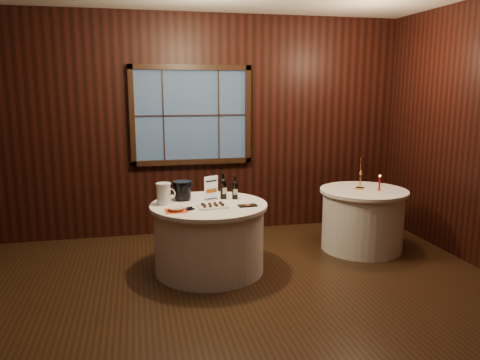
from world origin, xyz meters
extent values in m
plane|color=black|center=(0.00, 0.00, 0.00)|extent=(6.00, 6.00, 0.00)
cube|color=black|center=(0.00, 2.50, 1.50)|extent=(6.00, 0.02, 3.00)
cube|color=#33496C|center=(0.00, 2.47, 1.65)|extent=(1.50, 0.01, 1.20)
cylinder|color=white|center=(0.00, 1.00, 0.36)|extent=(1.20, 1.20, 0.73)
cylinder|color=white|center=(0.00, 1.00, 0.75)|extent=(1.28, 1.28, 0.04)
cylinder|color=white|center=(2.00, 1.30, 0.36)|extent=(1.00, 1.00, 0.73)
cylinder|color=white|center=(2.00, 1.30, 0.75)|extent=(1.08, 1.08, 0.04)
cube|color=silver|center=(0.05, 1.17, 0.78)|extent=(0.17, 0.14, 0.01)
cube|color=silver|center=(0.05, 1.17, 0.92)|extent=(0.02, 0.02, 0.27)
cube|color=white|center=(0.05, 1.16, 0.92)|extent=(0.16, 0.08, 0.25)
cylinder|color=black|center=(0.20, 1.20, 0.87)|extent=(0.07, 0.07, 0.20)
sphere|color=black|center=(0.20, 1.20, 0.97)|extent=(0.07, 0.07, 0.07)
cylinder|color=black|center=(0.20, 1.20, 1.02)|extent=(0.03, 0.03, 0.09)
cylinder|color=black|center=(0.20, 1.20, 1.07)|extent=(0.03, 0.03, 0.02)
cube|color=beige|center=(0.20, 1.17, 0.87)|extent=(0.05, 0.02, 0.07)
cylinder|color=black|center=(0.33, 1.16, 0.86)|extent=(0.07, 0.07, 0.18)
sphere|color=black|center=(0.33, 1.16, 0.95)|extent=(0.07, 0.07, 0.07)
cylinder|color=black|center=(0.33, 1.16, 1.00)|extent=(0.02, 0.02, 0.08)
cylinder|color=black|center=(0.33, 1.16, 1.04)|extent=(0.03, 0.03, 0.02)
cube|color=beige|center=(0.33, 1.13, 0.86)|extent=(0.05, 0.00, 0.06)
cylinder|color=black|center=(-0.26, 1.24, 0.78)|extent=(0.15, 0.15, 0.03)
cylinder|color=black|center=(-0.26, 1.24, 0.88)|extent=(0.20, 0.20, 0.17)
cylinder|color=black|center=(-0.26, 1.24, 0.98)|extent=(0.21, 0.21, 0.02)
cube|color=white|center=(0.02, 0.83, 0.78)|extent=(0.33, 0.23, 0.02)
cube|color=black|center=(0.39, 0.80, 0.78)|extent=(0.20, 0.11, 0.02)
cylinder|color=#3C2C15|center=(-0.30, 0.77, 0.79)|extent=(0.06, 0.01, 0.03)
cylinder|color=white|center=(-0.48, 1.08, 0.88)|extent=(0.15, 0.15, 0.22)
cylinder|color=white|center=(-0.48, 1.08, 1.00)|extent=(0.16, 0.16, 0.01)
torus|color=white|center=(-0.40, 1.08, 0.89)|extent=(0.11, 0.05, 0.11)
cube|color=#F54214|center=(-0.38, 0.77, 0.77)|extent=(0.24, 0.24, 0.00)
imported|color=white|center=(-0.38, 0.77, 0.79)|extent=(0.17, 0.17, 0.04)
cylinder|color=gold|center=(1.97, 1.34, 0.78)|extent=(0.11, 0.11, 0.02)
cylinder|color=gold|center=(1.97, 1.34, 0.96)|extent=(0.02, 0.02, 0.35)
cylinder|color=gold|center=(1.97, 1.34, 1.15)|extent=(0.06, 0.06, 0.03)
cylinder|color=gold|center=(2.15, 1.20, 0.78)|extent=(0.05, 0.05, 0.01)
cylinder|color=#A40C16|center=(2.15, 1.20, 0.86)|extent=(0.02, 0.02, 0.16)
sphere|color=#FFB23F|center=(2.15, 1.20, 0.95)|extent=(0.02, 0.02, 0.02)
camera|label=1|loc=(-0.75, -3.91, 2.01)|focal=35.00mm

